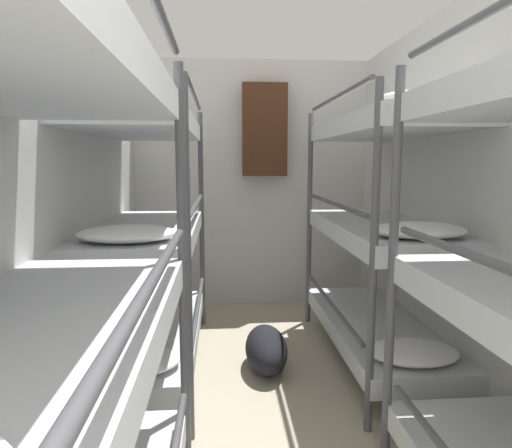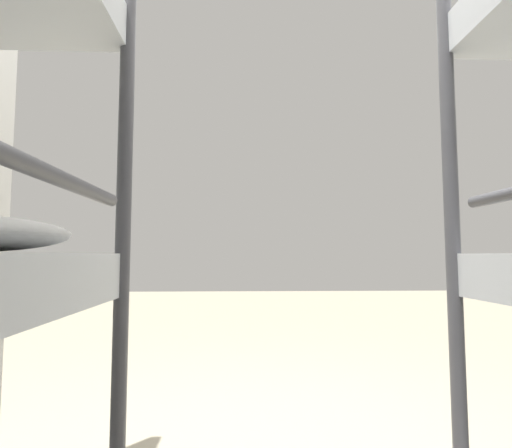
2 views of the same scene
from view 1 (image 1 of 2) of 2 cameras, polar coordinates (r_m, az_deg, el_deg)
The scene contains 7 objects.
wall_left at distance 2.38m, azimuth -26.36°, elevation 1.13°, with size 0.06×5.09×2.50m.
wall_back at distance 4.73m, azimuth -0.58°, elevation 4.87°, with size 2.47×0.06×2.50m.
bunk_stack_left_near at distance 1.30m, azimuth -28.21°, elevation -15.27°, with size 0.71×1.82×1.95m.
bunk_stack_left_far at distance 3.21m, azimuth -13.51°, elevation -1.18°, with size 0.71×1.82×1.95m.
bunk_stack_right_far at distance 3.37m, azimuth 15.43°, elevation -0.83°, with size 0.71×1.82×1.95m.
duffel_bag at distance 3.42m, azimuth 1.34°, elevation -15.35°, with size 0.30×0.60×0.30m.
hanging_coat at distance 4.59m, azimuth 1.09°, elevation 11.66°, with size 0.44×0.12×0.90m.
Camera 1 is at (-0.31, 0.29, 1.50)m, focal length 32.00 mm.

